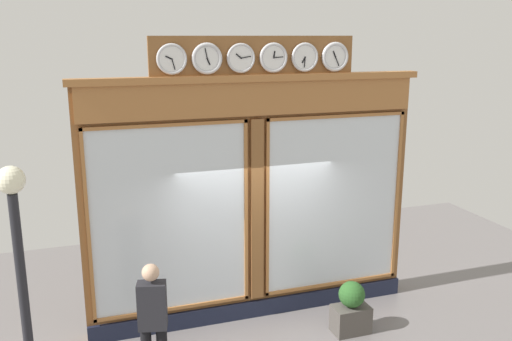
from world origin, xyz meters
The scene contains 5 objects.
shop_facade centered at (0.00, -0.12, 2.00)m, with size 5.37×0.42×4.44m.
pedestrian centered at (1.83, 1.30, 0.93)m, with size 0.40×0.30×1.69m.
street_lamp centered at (3.21, 2.08, 2.16)m, with size 0.28×0.28×3.23m.
planter_box centered at (-1.22, 0.94, 0.21)m, with size 0.56×0.36×0.43m, color #4C4742.
planter_shrub centered at (-1.22, 0.94, 0.63)m, with size 0.40×0.40×0.40m, color #285623.
Camera 1 is at (2.61, 7.70, 4.45)m, focal length 38.55 mm.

